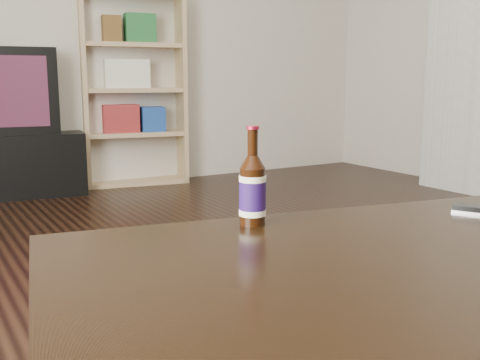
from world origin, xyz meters
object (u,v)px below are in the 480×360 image
beer_bottle (253,190)px  phone (476,210)px  coffee_table (440,294)px  bookshelf (131,86)px  tv_stand (2,164)px

beer_bottle → phone: beer_bottle is taller
coffee_table → phone: (0.33, 0.18, 0.07)m
bookshelf → coffee_table: bearing=-92.5°
bookshelf → phone: bearing=-87.6°
tv_stand → beer_bottle: bearing=-80.9°
bookshelf → coffee_table: (-0.74, -3.51, -0.31)m
tv_stand → phone: 3.39m
tv_stand → bookshelf: bookshelf is taller
coffee_table → phone: size_ratio=13.25×
bookshelf → phone: (-0.41, -3.33, -0.24)m
tv_stand → bookshelf: (0.94, -0.00, 0.52)m
phone → tv_stand: bearing=70.6°
tv_stand → phone: bearing=-72.6°
phone → bookshelf: bearing=54.5°
tv_stand → phone: size_ratio=9.87×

